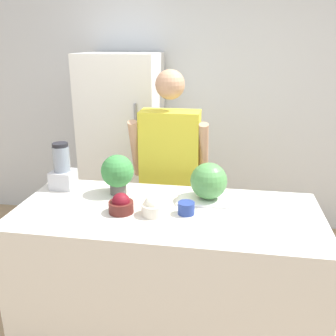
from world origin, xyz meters
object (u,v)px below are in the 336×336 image
at_px(blender, 62,169).
at_px(refrigerator, 124,147).
at_px(bowl_small_blue, 186,208).
at_px(bowl_cream, 154,207).
at_px(person, 170,176).
at_px(bowl_cherries, 121,205).
at_px(watermelon, 209,181).
at_px(potted_plant, 117,172).

bearing_deg(blender, refrigerator, 84.85).
bearing_deg(bowl_small_blue, bowl_cream, -167.31).
relative_size(person, bowl_cherries, 11.33).
xyz_separation_m(refrigerator, bowl_cherries, (0.39, -1.43, 0.07)).
height_order(watermelon, bowl_cream, watermelon).
bearing_deg(watermelon, person, 121.87).
bearing_deg(watermelon, bowl_cherries, -152.18).
xyz_separation_m(watermelon, bowl_cream, (-0.30, -0.26, -0.08)).
distance_m(watermelon, bowl_small_blue, 0.26).
bearing_deg(bowl_cherries, watermelon, 27.82).
relative_size(watermelon, potted_plant, 0.88).
distance_m(refrigerator, bowl_cherries, 1.49).
relative_size(bowl_cherries, potted_plant, 0.56).
bearing_deg(bowl_cream, potted_plant, 136.66).
relative_size(watermelon, bowl_cherries, 1.57).
bearing_deg(refrigerator, person, -49.65).
relative_size(refrigerator, blender, 5.54).
relative_size(watermelon, bowl_cream, 1.62).
height_order(bowl_cream, blender, blender).
xyz_separation_m(watermelon, bowl_cherries, (-0.49, -0.26, -0.08)).
distance_m(person, bowl_cream, 0.79).
bearing_deg(potted_plant, person, 62.77).
xyz_separation_m(bowl_cherries, potted_plant, (-0.10, 0.27, 0.10)).
height_order(person, bowl_cream, person).
bearing_deg(blender, bowl_cream, -24.41).
bearing_deg(blender, person, 35.75).
bearing_deg(bowl_cherries, person, 78.23).
bearing_deg(watermelon, bowl_small_blue, -117.39).
bearing_deg(blender, bowl_small_blue, -17.25).
distance_m(bowl_cream, blender, 0.76).
xyz_separation_m(bowl_cherries, blender, (-0.49, 0.31, 0.08)).
height_order(bowl_cherries, bowl_small_blue, bowl_cherries).
distance_m(watermelon, potted_plant, 0.59).
bearing_deg(refrigerator, watermelon, -53.20).
bearing_deg(bowl_small_blue, blender, 162.75).
relative_size(person, bowl_cream, 11.74).
bearing_deg(bowl_small_blue, person, 106.03).
distance_m(person, bowl_small_blue, 0.78).
bearing_deg(blender, watermelon, -3.04).
height_order(person, watermelon, person).
xyz_separation_m(bowl_small_blue, blender, (-0.87, 0.27, 0.10)).
distance_m(refrigerator, blender, 1.14).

